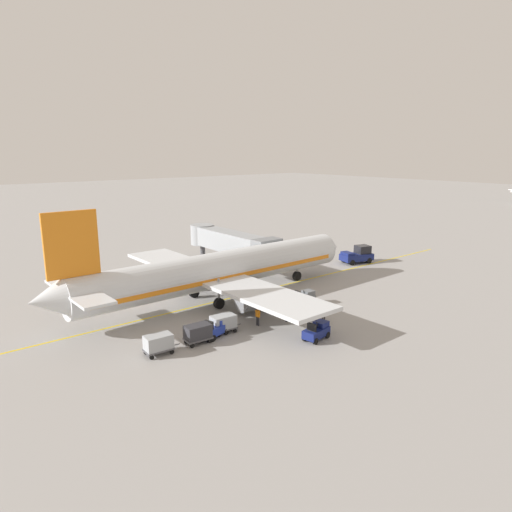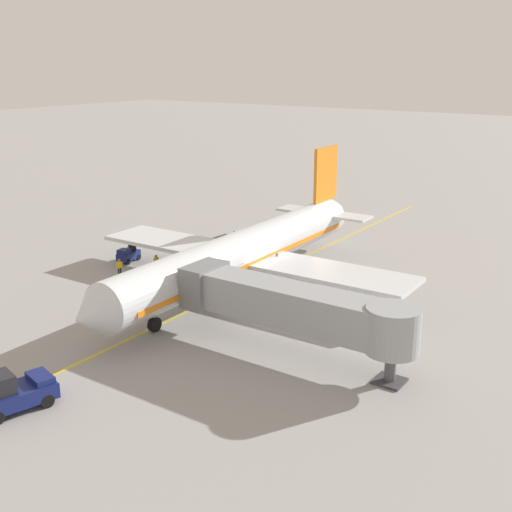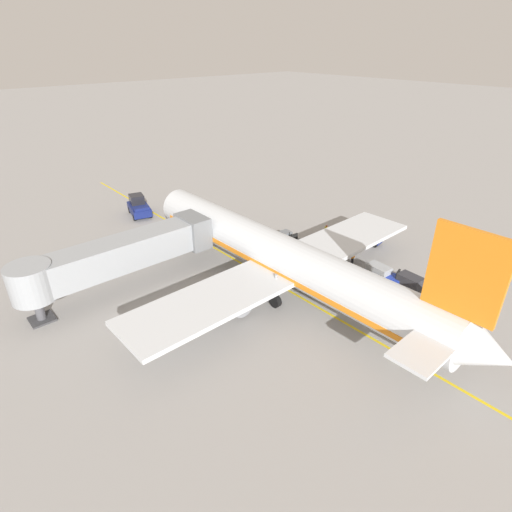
% 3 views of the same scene
% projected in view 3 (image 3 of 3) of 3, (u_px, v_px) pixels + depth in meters
% --- Properties ---
extents(ground_plane, '(400.00, 400.00, 0.00)m').
position_uv_depth(ground_plane, '(278.00, 284.00, 37.48)').
color(ground_plane, gray).
extents(gate_lead_in_line, '(0.24, 80.00, 0.01)m').
position_uv_depth(gate_lead_in_line, '(278.00, 284.00, 37.48)').
color(gate_lead_in_line, gold).
rests_on(gate_lead_in_line, ground).
extents(parked_airliner, '(30.08, 37.25, 10.63)m').
position_uv_depth(parked_airliner, '(281.00, 257.00, 35.40)').
color(parked_airliner, silver).
rests_on(parked_airliner, ground).
extents(jet_bridge, '(17.20, 3.50, 4.98)m').
position_uv_depth(jet_bridge, '(119.00, 255.00, 35.18)').
color(jet_bridge, '#93999E').
rests_on(jet_bridge, ground).
extents(pushback_tractor, '(3.24, 4.81, 2.40)m').
position_uv_depth(pushback_tractor, '(139.00, 207.00, 51.82)').
color(pushback_tractor, navy).
rests_on(pushback_tractor, ground).
extents(baggage_tug_lead, '(1.87, 2.73, 1.62)m').
position_uv_depth(baggage_tug_lead, '(388.00, 277.00, 37.22)').
color(baggage_tug_lead, '#1E339E').
rests_on(baggage_tug_lead, ground).
extents(baggage_tug_trailing, '(1.42, 2.57, 1.62)m').
position_uv_depth(baggage_tug_trailing, '(289.00, 239.00, 44.30)').
color(baggage_tug_trailing, slate).
rests_on(baggage_tug_trailing, ground).
extents(baggage_tug_spare, '(1.64, 2.66, 1.62)m').
position_uv_depth(baggage_tug_spare, '(369.00, 237.00, 44.77)').
color(baggage_tug_spare, navy).
rests_on(baggage_tug_spare, ground).
extents(baggage_cart_front, '(1.43, 2.94, 1.58)m').
position_uv_depth(baggage_cart_front, '(378.00, 272.00, 37.64)').
color(baggage_cart_front, '#4C4C51').
rests_on(baggage_cart_front, ground).
extents(baggage_cart_second_in_train, '(1.43, 2.94, 1.58)m').
position_uv_depth(baggage_cart_second_in_train, '(410.00, 282.00, 36.01)').
color(baggage_cart_second_in_train, '#4C4C51').
rests_on(baggage_cart_second_in_train, ground).
extents(baggage_cart_third_in_train, '(1.43, 2.94, 1.58)m').
position_uv_depth(baggage_cart_third_in_train, '(448.00, 299.00, 33.62)').
color(baggage_cart_third_in_train, '#4C4C51').
rests_on(baggage_cart_third_in_train, ground).
extents(ground_crew_wing_walker, '(0.26, 0.73, 1.69)m').
position_uv_depth(ground_crew_wing_walker, '(336.00, 245.00, 42.57)').
color(ground_crew_wing_walker, '#232328').
rests_on(ground_crew_wing_walker, ground).
extents(ground_crew_loader, '(0.72, 0.24, 1.69)m').
position_uv_depth(ground_crew_loader, '(353.00, 257.00, 40.21)').
color(ground_crew_loader, '#232328').
rests_on(ground_crew_loader, ground).
extents(ground_crew_marshaller, '(0.36, 0.71, 1.69)m').
position_uv_depth(ground_crew_marshaller, '(326.00, 231.00, 45.58)').
color(ground_crew_marshaller, '#232328').
rests_on(ground_crew_marshaller, ground).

